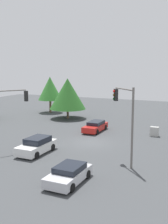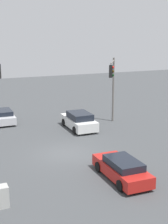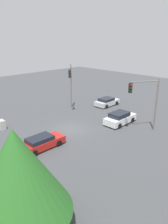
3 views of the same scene
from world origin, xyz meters
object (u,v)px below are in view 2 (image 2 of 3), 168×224
sedan_silver (2,116)px  traffic_signal_cross (112,80)px  sedan_red (122,169)px  sedan_white (79,121)px

sedan_silver → traffic_signal_cross: 10.93m
sedan_red → traffic_signal_cross: 12.28m
sedan_red → traffic_signal_cross: (-4.82, -10.73, 3.52)m
sedan_silver → traffic_signal_cross: size_ratio=0.68×
sedan_silver → sedan_red: (-4.40, 15.41, 0.01)m
sedan_silver → sedan_white: bearing=-38.5°
sedan_white → traffic_signal_cross: (-3.27, -0.05, 3.42)m
sedan_red → sedan_white: bearing=81.7°
sedan_white → traffic_signal_cross: traffic_signal_cross is taller
sedan_red → sedan_silver: bearing=105.9°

